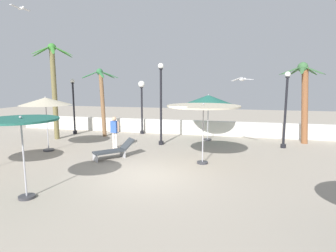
{
  "coord_description": "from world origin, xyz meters",
  "views": [
    {
      "loc": [
        3.07,
        -9.6,
        3.39
      ],
      "look_at": [
        0.0,
        3.05,
        1.4
      ],
      "focal_mm": 30.05,
      "sensor_mm": 36.0,
      "label": 1
    }
  ],
  "objects_px": {
    "patio_umbrella_0": "(21,126)",
    "patio_umbrella_4": "(46,102)",
    "seagull_1": "(242,79)",
    "lamp_post_0": "(161,101)",
    "lamp_post_3": "(142,98)",
    "patio_umbrella_5": "(208,100)",
    "lamp_post_2": "(286,108)",
    "guest_0": "(115,129)",
    "lounge_chair_0": "(114,150)",
    "palm_tree_1": "(54,81)",
    "lamp_post_1": "(74,105)",
    "patio_umbrella_1": "(203,108)",
    "palm_tree_0": "(304,93)",
    "palm_tree_2": "(102,93)",
    "seagull_0": "(21,8)"
  },
  "relations": [
    {
      "from": "patio_umbrella_0",
      "to": "patio_umbrella_4",
      "type": "height_order",
      "value": "patio_umbrella_4"
    },
    {
      "from": "seagull_1",
      "to": "lamp_post_0",
      "type": "bearing_deg",
      "value": 155.41
    },
    {
      "from": "lamp_post_0",
      "to": "patio_umbrella_0",
      "type": "bearing_deg",
      "value": -103.75
    },
    {
      "from": "patio_umbrella_0",
      "to": "lamp_post_3",
      "type": "xyz_separation_m",
      "value": [
        -0.16,
        11.08,
        0.23
      ]
    },
    {
      "from": "patio_umbrella_5",
      "to": "lamp_post_2",
      "type": "xyz_separation_m",
      "value": [
        4.1,
        -1.08,
        -0.34
      ]
    },
    {
      "from": "lamp_post_3",
      "to": "guest_0",
      "type": "bearing_deg",
      "value": -89.63
    },
    {
      "from": "guest_0",
      "to": "lamp_post_2",
      "type": "bearing_deg",
      "value": 14.53
    },
    {
      "from": "patio_umbrella_4",
      "to": "lamp_post_0",
      "type": "distance_m",
      "value": 5.84
    },
    {
      "from": "patio_umbrella_4",
      "to": "lounge_chair_0",
      "type": "distance_m",
      "value": 4.4
    },
    {
      "from": "palm_tree_1",
      "to": "lamp_post_1",
      "type": "relative_size",
      "value": 1.55
    },
    {
      "from": "patio_umbrella_0",
      "to": "seagull_1",
      "type": "bearing_deg",
      "value": 44.76
    },
    {
      "from": "lamp_post_1",
      "to": "guest_0",
      "type": "relative_size",
      "value": 2.2
    },
    {
      "from": "patio_umbrella_1",
      "to": "lamp_post_1",
      "type": "relative_size",
      "value": 0.82
    },
    {
      "from": "lamp_post_1",
      "to": "guest_0",
      "type": "distance_m",
      "value": 5.65
    },
    {
      "from": "lamp_post_1",
      "to": "lamp_post_2",
      "type": "relative_size",
      "value": 0.93
    },
    {
      "from": "palm_tree_0",
      "to": "lounge_chair_0",
      "type": "bearing_deg",
      "value": -148.38
    },
    {
      "from": "patio_umbrella_0",
      "to": "patio_umbrella_1",
      "type": "bearing_deg",
      "value": 46.39
    },
    {
      "from": "patio_umbrella_4",
      "to": "lamp_post_2",
      "type": "xyz_separation_m",
      "value": [
        11.64,
        3.52,
        -0.39
      ]
    },
    {
      "from": "patio_umbrella_4",
      "to": "lamp_post_1",
      "type": "xyz_separation_m",
      "value": [
        -1.39,
        4.65,
        -0.51
      ]
    },
    {
      "from": "lamp_post_2",
      "to": "lamp_post_3",
      "type": "bearing_deg",
      "value": 165.4
    },
    {
      "from": "seagull_1",
      "to": "palm_tree_1",
      "type": "bearing_deg",
      "value": 169.61
    },
    {
      "from": "palm_tree_2",
      "to": "seagull_0",
      "type": "bearing_deg",
      "value": -100.51
    },
    {
      "from": "lamp_post_0",
      "to": "lamp_post_1",
      "type": "relative_size",
      "value": 1.21
    },
    {
      "from": "palm_tree_0",
      "to": "seagull_1",
      "type": "relative_size",
      "value": 4.85
    },
    {
      "from": "lamp_post_3",
      "to": "palm_tree_2",
      "type": "bearing_deg",
      "value": -146.46
    },
    {
      "from": "palm_tree_0",
      "to": "patio_umbrella_0",
      "type": "bearing_deg",
      "value": -133.05
    },
    {
      "from": "palm_tree_0",
      "to": "lamp_post_3",
      "type": "height_order",
      "value": "palm_tree_0"
    },
    {
      "from": "guest_0",
      "to": "seagull_0",
      "type": "height_order",
      "value": "seagull_0"
    },
    {
      "from": "patio_umbrella_4",
      "to": "palm_tree_1",
      "type": "relative_size",
      "value": 0.48
    },
    {
      "from": "patio_umbrella_1",
      "to": "palm_tree_0",
      "type": "bearing_deg",
      "value": 47.46
    },
    {
      "from": "patio_umbrella_5",
      "to": "lamp_post_1",
      "type": "distance_m",
      "value": 8.94
    },
    {
      "from": "lamp_post_0",
      "to": "lamp_post_3",
      "type": "xyz_separation_m",
      "value": [
        -2.13,
        3.0,
        -0.02
      ]
    },
    {
      "from": "patio_umbrella_0",
      "to": "patio_umbrella_5",
      "type": "xyz_separation_m",
      "value": [
        4.37,
        9.91,
        0.24
      ]
    },
    {
      "from": "guest_0",
      "to": "seagull_1",
      "type": "height_order",
      "value": "seagull_1"
    },
    {
      "from": "patio_umbrella_5",
      "to": "seagull_1",
      "type": "relative_size",
      "value": 2.95
    },
    {
      "from": "lounge_chair_0",
      "to": "guest_0",
      "type": "xyz_separation_m",
      "value": [
        -0.79,
        1.83,
        0.63
      ]
    },
    {
      "from": "lounge_chair_0",
      "to": "lamp_post_0",
      "type": "bearing_deg",
      "value": 68.29
    },
    {
      "from": "seagull_0",
      "to": "lamp_post_3",
      "type": "bearing_deg",
      "value": 65.03
    },
    {
      "from": "palm_tree_1",
      "to": "patio_umbrella_0",
      "type": "bearing_deg",
      "value": -60.22
    },
    {
      "from": "lamp_post_1",
      "to": "guest_0",
      "type": "bearing_deg",
      "value": -37.2
    },
    {
      "from": "patio_umbrella_4",
      "to": "lamp_post_1",
      "type": "distance_m",
      "value": 4.88
    },
    {
      "from": "palm_tree_1",
      "to": "seagull_0",
      "type": "relative_size",
      "value": 5.95
    },
    {
      "from": "patio_umbrella_5",
      "to": "lamp_post_3",
      "type": "relative_size",
      "value": 0.78
    },
    {
      "from": "palm_tree_2",
      "to": "lounge_chair_0",
      "type": "relative_size",
      "value": 2.44
    },
    {
      "from": "palm_tree_1",
      "to": "lamp_post_2",
      "type": "bearing_deg",
      "value": 3.04
    },
    {
      "from": "seagull_0",
      "to": "lamp_post_2",
      "type": "bearing_deg",
      "value": 21.1
    },
    {
      "from": "lamp_post_2",
      "to": "seagull_1",
      "type": "distance_m",
      "value": 3.81
    },
    {
      "from": "palm_tree_0",
      "to": "lamp_post_1",
      "type": "height_order",
      "value": "palm_tree_0"
    },
    {
      "from": "lamp_post_2",
      "to": "patio_umbrella_4",
      "type": "bearing_deg",
      "value": -163.2
    },
    {
      "from": "patio_umbrella_1",
      "to": "patio_umbrella_5",
      "type": "bearing_deg",
      "value": 93.27
    }
  ]
}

